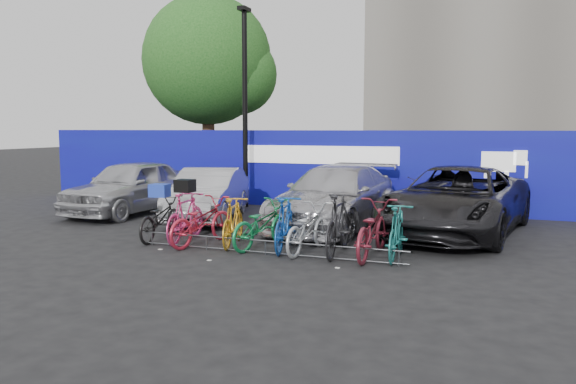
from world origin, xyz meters
The scene contains 21 objects.
ground centered at (0.00, 0.00, 0.00)m, with size 100.00×100.00×0.00m, color black.
hoarding centered at (0.01, 6.00, 1.20)m, with size 22.00×0.18×2.40m.
tree centered at (-6.77, 10.06, 5.07)m, with size 5.40×5.20×7.80m.
lamppost centered at (-3.20, 5.40, 3.27)m, with size 0.25×0.50×6.11m.
bike_rack centered at (0.00, -0.60, 0.16)m, with size 5.60×0.03×0.30m.
car_0 centered at (-5.79, 3.05, 0.78)m, with size 1.85×4.59×1.56m, color #B4B5B9.
car_1 centered at (-3.09, 2.79, 0.69)m, with size 1.47×4.22×1.39m, color #ADAEB2.
car_2 centered at (0.40, 2.94, 0.76)m, with size 2.13×5.24×1.52m, color #BCBCC1.
car_3 centered at (3.33, 3.03, 0.79)m, with size 2.61×5.66×1.57m, color black.
bike_0 centered at (-2.78, 0.00, 0.48)m, with size 0.63×1.82×0.96m, color black.
bike_1 centered at (-2.14, 0.00, 0.54)m, with size 0.51×1.81×1.09m, color #EC3B85.
bike_2 centered at (-1.64, -0.18, 0.51)m, with size 0.67×1.92×1.01m, color #B62037.
bike_3 centered at (-0.97, -0.03, 0.51)m, with size 0.48×1.71×1.03m, color orange.
bike_4 centered at (-0.32, -0.02, 0.50)m, with size 0.66×1.88×0.99m, color #137F41.
bike_5 centered at (0.22, -0.08, 0.55)m, with size 0.52×1.82×1.10m, color #134AB1.
bike_6 centered at (0.70, -0.09, 0.49)m, with size 0.64×1.85×0.97m, color #B3B8BC.
bike_7 centered at (1.33, -0.09, 0.61)m, with size 0.57×2.02×1.21m, color #242427.
bike_8 centered at (1.98, -0.06, 0.54)m, with size 0.72×2.06×1.08m, color maroon.
bike_9 centered at (2.46, -0.05, 0.52)m, with size 0.49×1.73×1.04m, color #217E79.
cargo_crate centered at (-2.78, 0.00, 1.10)m, with size 0.40×0.30×0.28m, color #1F3BBB.
cargo_topcase centered at (-2.14, 0.00, 1.23)m, with size 0.37×0.33×0.27m, color black.
Camera 1 is at (4.20, -10.51, 2.47)m, focal length 35.00 mm.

